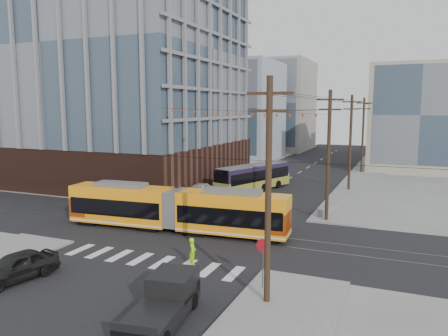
# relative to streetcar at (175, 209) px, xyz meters

# --- Properties ---
(ground) EXTENTS (160.00, 160.00, 0.00)m
(ground) POSITION_rel_streetcar_xyz_m (1.92, -3.55, -1.72)
(ground) COLOR slate
(office_building) EXTENTS (30.00, 25.00, 28.60)m
(office_building) POSITION_rel_streetcar_xyz_m (-20.08, 19.45, 12.58)
(office_building) COLOR #381E16
(office_building) RESTS_ON ground
(bg_bldg_nw_near) EXTENTS (18.00, 16.00, 18.00)m
(bg_bldg_nw_near) POSITION_rel_streetcar_xyz_m (-15.08, 48.45, 7.28)
(bg_bldg_nw_near) COLOR #8C99A5
(bg_bldg_nw_near) RESTS_ON ground
(bg_bldg_ne_near) EXTENTS (14.00, 14.00, 16.00)m
(bg_bldg_ne_near) POSITION_rel_streetcar_xyz_m (17.92, 44.45, 6.28)
(bg_bldg_ne_near) COLOR gray
(bg_bldg_ne_near) RESTS_ON ground
(bg_bldg_nw_far) EXTENTS (16.00, 18.00, 20.00)m
(bg_bldg_nw_far) POSITION_rel_streetcar_xyz_m (-12.08, 68.45, 8.28)
(bg_bldg_nw_far) COLOR gray
(bg_bldg_nw_far) RESTS_ON ground
(bg_bldg_ne_far) EXTENTS (16.00, 16.00, 14.00)m
(bg_bldg_ne_far) POSITION_rel_streetcar_xyz_m (19.92, 64.45, 5.28)
(bg_bldg_ne_far) COLOR #8C99A5
(bg_bldg_ne_far) RESTS_ON ground
(utility_pole_near) EXTENTS (0.30, 0.30, 11.00)m
(utility_pole_near) POSITION_rel_streetcar_xyz_m (10.42, -9.55, 3.78)
(utility_pole_near) COLOR black
(utility_pole_near) RESTS_ON ground
(utility_pole_far) EXTENTS (0.30, 0.30, 11.00)m
(utility_pole_far) POSITION_rel_streetcar_xyz_m (10.42, 52.45, 3.78)
(utility_pole_far) COLOR black
(utility_pole_far) RESTS_ON ground
(streetcar) EXTENTS (17.96, 3.79, 3.43)m
(streetcar) POSITION_rel_streetcar_xyz_m (0.00, 0.00, 0.00)
(streetcar) COLOR orange
(streetcar) RESTS_ON ground
(city_bus) EXTENTS (6.04, 11.18, 3.13)m
(city_bus) POSITION_rel_streetcar_xyz_m (0.24, 18.18, -0.15)
(city_bus) COLOR #221531
(city_bus) RESTS_ON ground
(pickup_truck) EXTENTS (2.73, 5.68, 1.85)m
(pickup_truck) POSITION_rel_streetcar_xyz_m (6.72, -13.37, -0.79)
(pickup_truck) COLOR black
(pickup_truck) RESTS_ON ground
(black_sedan) EXTENTS (2.82, 4.99, 1.60)m
(black_sedan) POSITION_rel_streetcar_xyz_m (-3.30, -12.15, -0.92)
(black_sedan) COLOR black
(black_sedan) RESTS_ON ground
(parked_car_silver) EXTENTS (2.87, 4.50, 1.40)m
(parked_car_silver) POSITION_rel_streetcar_xyz_m (-4.16, 10.70, -1.02)
(parked_car_silver) COLOR #ABABAB
(parked_car_silver) RESTS_ON ground
(parked_car_white) EXTENTS (2.13, 4.75, 1.35)m
(parked_car_white) POSITION_rel_streetcar_xyz_m (-4.09, 13.57, -1.04)
(parked_car_white) COLOR silver
(parked_car_white) RESTS_ON ground
(parked_car_grey) EXTENTS (2.65, 4.80, 1.27)m
(parked_car_grey) POSITION_rel_streetcar_xyz_m (-3.40, 22.67, -1.08)
(parked_car_grey) COLOR slate
(parked_car_grey) RESTS_ON ground
(pedestrian) EXTENTS (0.61, 0.74, 1.75)m
(pedestrian) POSITION_rel_streetcar_xyz_m (4.73, -6.34, -0.84)
(pedestrian) COLOR #93F90D
(pedestrian) RESTS_ON ground
(stop_sign) EXTENTS (0.92, 0.92, 2.62)m
(stop_sign) POSITION_rel_streetcar_xyz_m (9.73, -8.08, -0.41)
(stop_sign) COLOR #A9141C
(stop_sign) RESTS_ON ground
(jersey_barrier) EXTENTS (1.71, 4.06, 0.79)m
(jersey_barrier) POSITION_rel_streetcar_xyz_m (10.22, 10.04, -1.32)
(jersey_barrier) COLOR #5B5B67
(jersey_barrier) RESTS_ON ground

